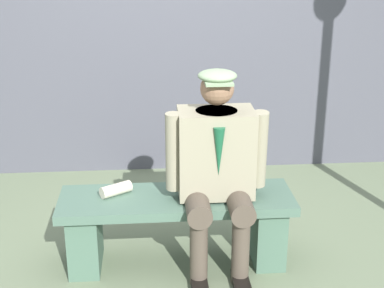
# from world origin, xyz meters

# --- Properties ---
(ground_plane) EXTENTS (30.00, 30.00, 0.00)m
(ground_plane) POSITION_xyz_m (0.00, 0.00, 0.00)
(ground_plane) COLOR #667457
(bench) EXTENTS (1.48, 0.46, 0.47)m
(bench) POSITION_xyz_m (0.00, 0.00, 0.30)
(bench) COLOR #496756
(bench) RESTS_ON ground
(seated_man) EXTENTS (0.63, 0.59, 1.29)m
(seated_man) POSITION_xyz_m (-0.25, 0.05, 0.71)
(seated_man) COLOR gray
(seated_man) RESTS_ON ground
(rolled_magazine) EXTENTS (0.21, 0.17, 0.07)m
(rolled_magazine) POSITION_xyz_m (0.38, -0.05, 0.51)
(rolled_magazine) COLOR beige
(rolled_magazine) RESTS_ON bench
(stadium_wall) EXTENTS (12.00, 0.24, 2.22)m
(stadium_wall) POSITION_xyz_m (0.00, -1.72, 1.11)
(stadium_wall) COLOR #4B4C56
(stadium_wall) RESTS_ON ground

